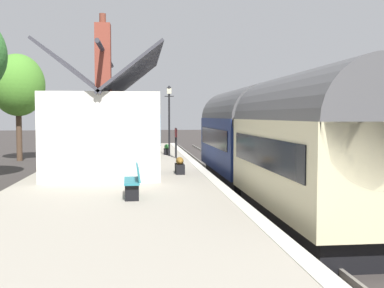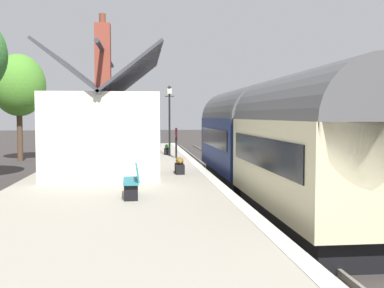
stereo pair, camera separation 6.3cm
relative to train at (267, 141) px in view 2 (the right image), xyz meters
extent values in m
plane|color=#383330|center=(4.54, 0.90, -2.21)|extent=(160.00, 160.00, 0.00)
cube|color=#A39B8C|center=(4.54, 5.28, -1.76)|extent=(32.00, 6.77, 0.90)
cube|color=beige|center=(4.54, 2.08, -1.30)|extent=(32.00, 0.36, 0.02)
cube|color=gray|center=(4.54, -0.72, -2.14)|extent=(52.00, 0.08, 0.14)
cube|color=gray|center=(4.54, 0.72, -2.14)|extent=(52.00, 0.08, 0.14)
cube|color=black|center=(4.06, 0.00, -1.86)|extent=(7.43, 2.29, 0.70)
cube|color=navy|center=(4.06, 0.00, -0.36)|extent=(8.08, 2.70, 2.30)
cylinder|color=#515154|center=(4.06, 0.00, 0.79)|extent=(8.08, 2.65, 2.65)
cube|color=black|center=(4.06, 1.36, -0.07)|extent=(6.86, 0.03, 0.80)
cylinder|color=black|center=(6.48, 0.00, -1.86)|extent=(0.70, 2.16, 0.70)
cylinder|color=black|center=(1.64, 0.00, -1.86)|extent=(0.70, 2.16, 0.70)
cube|color=black|center=(8.12, 0.00, 0.04)|extent=(0.04, 2.16, 0.90)
cylinder|color=#F2EDCC|center=(8.14, 0.00, -0.94)|extent=(0.06, 0.24, 0.24)
cube|color=red|center=(8.18, 0.00, -1.39)|extent=(0.16, 2.56, 0.24)
cube|color=black|center=(-4.30, 0.00, -1.86)|extent=(7.03, 2.29, 0.70)
cube|color=beige|center=(-4.30, 0.00, -0.36)|extent=(7.64, 2.70, 2.30)
cylinder|color=#515154|center=(-4.30, 0.00, 0.79)|extent=(7.64, 2.65, 2.65)
cube|color=black|center=(-4.30, 1.36, -0.07)|extent=(6.50, 0.03, 0.80)
cylinder|color=black|center=(-2.01, 0.00, -1.86)|extent=(0.70, 2.16, 0.70)
cylinder|color=black|center=(-6.59, 0.00, -1.86)|extent=(0.70, 2.16, 0.70)
cube|color=silver|center=(2.36, 5.92, 0.19)|extent=(7.01, 3.97, 3.00)
cube|color=#38383F|center=(2.36, 4.93, 2.48)|extent=(7.51, 2.24, 1.81)
cube|color=#38383F|center=(2.36, 6.91, 2.48)|extent=(7.51, 2.24, 1.81)
cylinder|color=#38383F|center=(2.36, 5.92, 3.27)|extent=(7.51, 0.16, 0.16)
cube|color=brown|center=(0.87, 5.92, 2.96)|extent=(0.56, 0.56, 2.54)
cylinder|color=brown|center=(0.87, 5.92, 4.41)|extent=(0.24, 0.24, 0.36)
cube|color=slate|center=(1.34, 3.91, -0.26)|extent=(0.90, 0.06, 2.10)
cube|color=slate|center=(-0.06, 3.91, 0.39)|extent=(0.80, 0.05, 1.10)
cube|color=slate|center=(2.74, 3.91, 0.39)|extent=(0.80, 0.05, 1.10)
cube|color=#26727F|center=(10.90, 4.69, -0.86)|extent=(1.42, 0.46, 0.06)
cube|color=#26727F|center=(10.89, 4.51, -0.63)|extent=(1.40, 0.17, 0.40)
cube|color=black|center=(10.34, 4.72, -1.09)|extent=(0.08, 0.36, 0.44)
cube|color=black|center=(11.46, 4.67, -1.09)|extent=(0.08, 0.36, 0.44)
cube|color=#26727F|center=(-3.80, 4.83, -0.86)|extent=(1.41, 0.44, 0.06)
cube|color=#26727F|center=(-3.80, 4.65, -0.63)|extent=(1.40, 0.15, 0.40)
cube|color=black|center=(-4.36, 4.81, -1.09)|extent=(0.07, 0.36, 0.44)
cube|color=black|center=(-3.24, 4.85, -1.09)|extent=(0.07, 0.36, 0.44)
cube|color=black|center=(9.92, 3.10, -1.15)|extent=(0.99, 0.32, 0.32)
ellipsoid|color=#2D7233|center=(9.92, 3.10, -0.87)|extent=(0.89, 0.29, 0.29)
cylinder|color=#9E5138|center=(14.61, 5.22, -1.15)|extent=(0.38, 0.38, 0.32)
ellipsoid|color=#2D7233|center=(14.61, 5.22, -0.82)|extent=(0.49, 0.49, 0.40)
cube|color=black|center=(1.18, 3.10, -1.12)|extent=(0.90, 0.32, 0.37)
ellipsoid|color=olive|center=(1.18, 3.10, -0.82)|extent=(0.81, 0.29, 0.29)
cylinder|color=black|center=(8.77, 3.03, 0.40)|extent=(0.10, 0.10, 3.42)
cylinder|color=black|center=(8.77, 3.03, 1.96)|extent=(0.05, 0.50, 0.05)
cube|color=beige|center=(8.77, 3.03, 2.25)|extent=(0.24, 0.24, 0.32)
cone|color=black|center=(8.77, 3.03, 2.47)|extent=(0.32, 0.32, 0.14)
cylinder|color=black|center=(7.22, 2.76, -0.76)|extent=(0.06, 0.06, 1.10)
cylinder|color=black|center=(7.82, 2.76, -0.76)|extent=(0.06, 0.06, 1.10)
cube|color=maroon|center=(7.52, 2.76, 0.01)|extent=(0.90, 0.06, 0.44)
cube|color=black|center=(7.52, 2.76, 0.01)|extent=(0.96, 0.03, 0.50)
cylinder|color=#4C3828|center=(16.37, 12.90, -0.35)|extent=(0.38, 0.38, 3.72)
ellipsoid|color=#4C8C2D|center=(16.37, 12.90, 2.99)|extent=(4.01, 3.58, 4.24)
camera|label=1|loc=(-16.14, 4.57, 0.90)|focal=42.74mm
camera|label=2|loc=(-16.15, 4.51, 0.90)|focal=42.74mm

